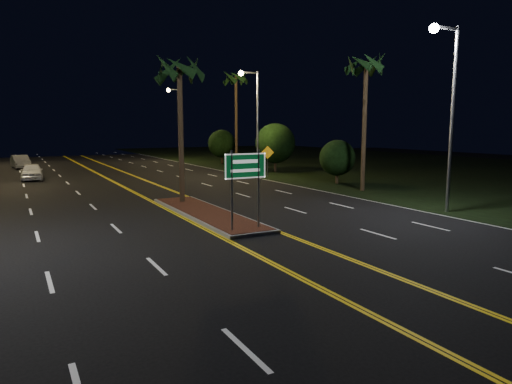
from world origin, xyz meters
TOP-DOWN VIEW (x-y plane):
  - ground at (0.00, 0.00)m, footprint 120.00×120.00m
  - grass_right at (30.00, 25.00)m, footprint 40.00×110.00m
  - median_island at (0.00, 7.00)m, footprint 2.25×10.25m
  - highway_sign at (0.00, 2.80)m, footprint 1.80×0.08m
  - streetlight_right_near at (10.61, 2.00)m, footprint 1.91×0.44m
  - streetlight_right_mid at (10.61, 22.00)m, footprint 1.91×0.44m
  - streetlight_right_far at (10.61, 42.00)m, footprint 1.91×0.44m
  - palm_median at (0.00, 10.50)m, footprint 2.40×2.40m
  - palm_right_near at (12.50, 10.00)m, footprint 2.40×2.40m
  - palm_right_far at (12.80, 30.00)m, footprint 2.40×2.40m
  - shrub_near at (13.50, 14.00)m, footprint 2.70×2.70m
  - shrub_mid at (14.00, 24.00)m, footprint 3.78×3.78m
  - shrub_far at (13.80, 36.00)m, footprint 3.24×3.24m
  - car_near at (-6.77, 27.68)m, footprint 2.29×4.84m
  - car_far at (-7.33, 39.73)m, footprint 2.59×5.01m
  - warning_sign at (11.31, 20.77)m, footprint 1.05×0.40m

SIDE VIEW (x-z plane):
  - ground at x=0.00m, z-range 0.00..0.00m
  - grass_right at x=30.00m, z-range 0.00..0.01m
  - median_island at x=0.00m, z-range 0.00..0.17m
  - car_near at x=-6.77m, z-range 0.00..1.58m
  - car_far at x=-7.33m, z-range 0.00..1.60m
  - warning_sign at x=11.31m, z-range 0.41..3.05m
  - shrub_near at x=13.50m, z-range 0.30..3.60m
  - shrub_far at x=13.80m, z-range 0.36..4.32m
  - highway_sign at x=0.00m, z-range 0.80..4.00m
  - shrub_mid at x=14.00m, z-range 0.42..5.04m
  - streetlight_right_near at x=10.61m, z-range 1.16..10.16m
  - streetlight_right_mid at x=10.61m, z-range 1.16..10.16m
  - streetlight_right_far at x=10.61m, z-range 1.16..10.16m
  - palm_median at x=0.00m, z-range 3.13..11.43m
  - palm_right_near at x=12.50m, z-range 3.56..12.86m
  - palm_right_far at x=12.80m, z-range 3.99..14.29m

